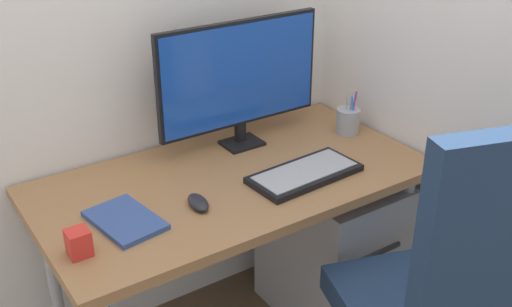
{
  "coord_description": "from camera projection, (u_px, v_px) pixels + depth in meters",
  "views": [
    {
      "loc": [
        -0.95,
        -1.56,
        1.72
      ],
      "look_at": [
        0.05,
        -0.07,
        0.83
      ],
      "focal_mm": 43.41,
      "sensor_mm": 36.0,
      "label": 1
    }
  ],
  "objects": [
    {
      "name": "desk",
      "position": [
        233.0,
        192.0,
        2.1
      ],
      "size": [
        1.31,
        0.69,
        0.73
      ],
      "color": "#996B42",
      "rests_on": "ground_plane"
    },
    {
      "name": "office_chair",
      "position": [
        455.0,
        296.0,
        1.69
      ],
      "size": [
        0.62,
        0.65,
        1.17
      ],
      "color": "black",
      "rests_on": "ground_plane"
    },
    {
      "name": "filing_cabinet",
      "position": [
        331.0,
        246.0,
        2.43
      ],
      "size": [
        0.39,
        0.52,
        0.62
      ],
      "color": "#9EA0A5",
      "rests_on": "ground_plane"
    },
    {
      "name": "monitor",
      "position": [
        240.0,
        76.0,
        2.18
      ],
      "size": [
        0.64,
        0.11,
        0.46
      ],
      "color": "black",
      "rests_on": "desk"
    },
    {
      "name": "keyboard",
      "position": [
        305.0,
        174.0,
        2.06
      ],
      "size": [
        0.39,
        0.2,
        0.02
      ],
      "color": "black",
      "rests_on": "desk"
    },
    {
      "name": "mouse",
      "position": [
        198.0,
        202.0,
        1.89
      ],
      "size": [
        0.07,
        0.11,
        0.03
      ],
      "primitive_type": "ellipsoid",
      "rotation": [
        0.0,
        0.0,
        -0.12
      ],
      "color": "black",
      "rests_on": "desk"
    },
    {
      "name": "pen_holder",
      "position": [
        348.0,
        121.0,
        2.36
      ],
      "size": [
        0.09,
        0.09,
        0.17
      ],
      "color": "#9EA0A5",
      "rests_on": "desk"
    },
    {
      "name": "notebook",
      "position": [
        125.0,
        220.0,
        1.81
      ],
      "size": [
        0.19,
        0.26,
        0.02
      ],
      "primitive_type": "cube",
      "rotation": [
        0.0,
        0.0,
        0.15
      ],
      "color": "#334C8C",
      "rests_on": "desk"
    },
    {
      "name": "desk_clamp_accessory",
      "position": [
        79.0,
        243.0,
        1.66
      ],
      "size": [
        0.06,
        0.06,
        0.08
      ],
      "primitive_type": "cube",
      "color": "red",
      "rests_on": "desk"
    }
  ]
}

